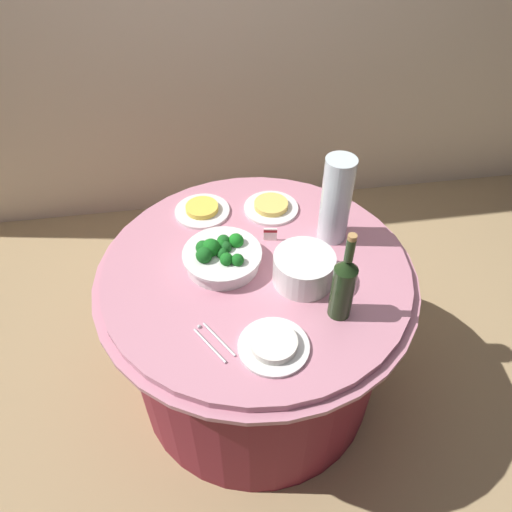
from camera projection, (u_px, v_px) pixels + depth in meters
The scene contains 12 objects.
ground_plane at pixel (256, 378), 2.24m from camera, with size 6.00×6.00×0.00m, color tan.
buffet_table at pixel (256, 329), 1.98m from camera, with size 1.16×1.16×0.74m.
broccoli_bowl at pixel (222, 256), 1.70m from camera, with size 0.28×0.28×0.11m.
plate_stack at pixel (304, 269), 1.64m from camera, with size 0.21×0.21×0.11m.
wine_bottle at pixel (343, 286), 1.48m from camera, with size 0.07×0.07×0.34m.
decorative_fruit_vase at pixel (335, 204), 1.73m from camera, with size 0.11×0.11×0.34m.
serving_tongs at pixel (213, 341), 1.49m from camera, with size 0.12×0.16×0.01m.
food_plate_noodles at pixel (271, 207), 1.95m from camera, with size 0.22×0.22×0.03m.
food_plate_fried_egg at pixel (202, 210), 1.93m from camera, with size 0.22×0.22×0.03m.
food_plate_rice at pixel (273, 345), 1.46m from camera, with size 0.22×0.22×0.04m.
label_placard_front at pixel (331, 206), 1.92m from camera, with size 0.05×0.02×0.05m.
label_placard_mid at pixel (270, 234), 1.80m from camera, with size 0.05×0.02×0.05m.
Camera 1 is at (-0.18, -1.20, 1.97)m, focal length 33.94 mm.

